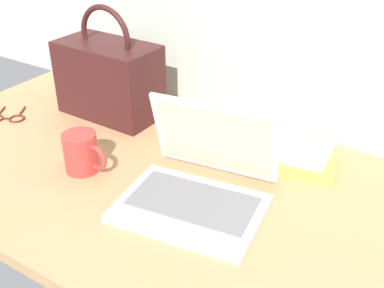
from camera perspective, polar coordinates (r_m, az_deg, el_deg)
The scene contains 6 objects.
desk at distance 1.14m, azimuth -1.88°, elevation -5.29°, with size 1.60×0.76×0.03m.
laptop at distance 1.05m, azimuth 0.84°, elevation -4.78°, with size 0.34×0.32×0.21m.
coffee_mug at distance 1.18m, azimuth -13.17°, elevation -0.97°, with size 0.12×0.08×0.10m.
eyeglasses at distance 1.52m, azimuth -21.51°, elevation 2.95°, with size 0.13×0.14×0.01m.
handbag at distance 1.43m, azimuth -9.98°, elevation 7.88°, with size 0.30×0.17×0.33m.
book_stack at distance 1.21m, azimuth 12.42°, elevation -1.35°, with size 0.22×0.18×0.06m.
Camera 1 is at (0.53, -0.76, 0.67)m, focal length 44.15 mm.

